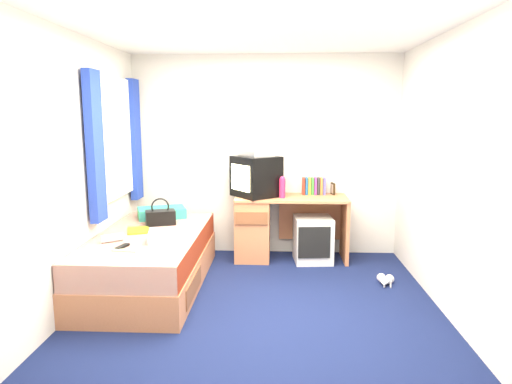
{
  "coord_description": "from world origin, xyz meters",
  "views": [
    {
      "loc": [
        0.17,
        -3.82,
        1.7
      ],
      "look_at": [
        -0.06,
        0.7,
        0.93
      ],
      "focal_mm": 32.0,
      "sensor_mm": 36.0,
      "label": 1
    }
  ],
  "objects_px": {
    "handbag": "(161,217)",
    "remote_control": "(122,246)",
    "towel": "(166,236)",
    "colour_swatch_fan": "(125,250)",
    "desk": "(268,225)",
    "pink_water_bottle": "(282,188)",
    "white_heels": "(385,282)",
    "storage_cube": "(313,239)",
    "aerosol_can": "(276,188)",
    "magazine": "(138,230)",
    "water_bottle": "(112,238)",
    "picture_frame": "(333,189)",
    "crt_tv": "(256,176)",
    "bed": "(151,260)",
    "vcr": "(256,153)",
    "pillow": "(162,213)"
  },
  "relations": [
    {
      "from": "handbag",
      "to": "remote_control",
      "type": "height_order",
      "value": "handbag"
    },
    {
      "from": "towel",
      "to": "colour_swatch_fan",
      "type": "xyz_separation_m",
      "value": [
        -0.28,
        -0.31,
        -0.05
      ]
    },
    {
      "from": "desk",
      "to": "handbag",
      "type": "distance_m",
      "value": 1.29
    },
    {
      "from": "pink_water_bottle",
      "to": "white_heels",
      "type": "xyz_separation_m",
      "value": [
        1.03,
        -0.75,
        -0.82
      ]
    },
    {
      "from": "storage_cube",
      "to": "aerosol_can",
      "type": "xyz_separation_m",
      "value": [
        -0.43,
        0.11,
        0.58
      ]
    },
    {
      "from": "handbag",
      "to": "magazine",
      "type": "xyz_separation_m",
      "value": [
        -0.15,
        -0.28,
        -0.08
      ]
    },
    {
      "from": "magazine",
      "to": "water_bottle",
      "type": "xyz_separation_m",
      "value": [
        -0.12,
        -0.4,
        0.03
      ]
    },
    {
      "from": "storage_cube",
      "to": "picture_frame",
      "type": "bearing_deg",
      "value": 41.31
    },
    {
      "from": "desk",
      "to": "aerosol_can",
      "type": "distance_m",
      "value": 0.45
    },
    {
      "from": "storage_cube",
      "to": "water_bottle",
      "type": "height_order",
      "value": "water_bottle"
    },
    {
      "from": "desk",
      "to": "handbag",
      "type": "xyz_separation_m",
      "value": [
        -1.12,
        -0.59,
        0.22
      ]
    },
    {
      "from": "storage_cube",
      "to": "picture_frame",
      "type": "height_order",
      "value": "picture_frame"
    },
    {
      "from": "crt_tv",
      "to": "magazine",
      "type": "bearing_deg",
      "value": -91.68
    },
    {
      "from": "aerosol_can",
      "to": "water_bottle",
      "type": "height_order",
      "value": "aerosol_can"
    },
    {
      "from": "colour_swatch_fan",
      "to": "remote_control",
      "type": "relative_size",
      "value": 1.38
    },
    {
      "from": "bed",
      "to": "magazine",
      "type": "relative_size",
      "value": 7.14
    },
    {
      "from": "bed",
      "to": "aerosol_can",
      "type": "bearing_deg",
      "value": 38.21
    },
    {
      "from": "crt_tv",
      "to": "white_heels",
      "type": "xyz_separation_m",
      "value": [
        1.34,
        -0.84,
        -0.94
      ]
    },
    {
      "from": "handbag",
      "to": "white_heels",
      "type": "distance_m",
      "value": 2.41
    },
    {
      "from": "towel",
      "to": "aerosol_can",
      "type": "bearing_deg",
      "value": 51.3
    },
    {
      "from": "colour_swatch_fan",
      "to": "remote_control",
      "type": "bearing_deg",
      "value": 118.88
    },
    {
      "from": "storage_cube",
      "to": "handbag",
      "type": "height_order",
      "value": "handbag"
    },
    {
      "from": "bed",
      "to": "vcr",
      "type": "relative_size",
      "value": 5.22
    },
    {
      "from": "picture_frame",
      "to": "white_heels",
      "type": "bearing_deg",
      "value": -79.09
    },
    {
      "from": "pink_water_bottle",
      "to": "handbag",
      "type": "xyz_separation_m",
      "value": [
        -1.29,
        -0.5,
        -0.24
      ]
    },
    {
      "from": "desk",
      "to": "magazine",
      "type": "height_order",
      "value": "desk"
    },
    {
      "from": "crt_tv",
      "to": "magazine",
      "type": "relative_size",
      "value": 2.29
    },
    {
      "from": "magazine",
      "to": "remote_control",
      "type": "bearing_deg",
      "value": -86.44
    },
    {
      "from": "remote_control",
      "to": "storage_cube",
      "type": "bearing_deg",
      "value": 51.99
    },
    {
      "from": "bed",
      "to": "crt_tv",
      "type": "height_order",
      "value": "crt_tv"
    },
    {
      "from": "aerosol_can",
      "to": "white_heels",
      "type": "xyz_separation_m",
      "value": [
        1.1,
        -0.86,
        -0.81
      ]
    },
    {
      "from": "pillow",
      "to": "storage_cube",
      "type": "height_order",
      "value": "pillow"
    },
    {
      "from": "pink_water_bottle",
      "to": "handbag",
      "type": "relative_size",
      "value": 0.64
    },
    {
      "from": "desk",
      "to": "storage_cube",
      "type": "height_order",
      "value": "desk"
    },
    {
      "from": "crt_tv",
      "to": "water_bottle",
      "type": "distance_m",
      "value": 1.84
    },
    {
      "from": "pillow",
      "to": "bed",
      "type": "bearing_deg",
      "value": -85.28
    },
    {
      "from": "crt_tv",
      "to": "magazine",
      "type": "xyz_separation_m",
      "value": [
        -1.14,
        -0.88,
        -0.44
      ]
    },
    {
      "from": "picture_frame",
      "to": "pink_water_bottle",
      "type": "distance_m",
      "value": 0.66
    },
    {
      "from": "desk",
      "to": "handbag",
      "type": "bearing_deg",
      "value": -152.28
    },
    {
      "from": "water_bottle",
      "to": "colour_swatch_fan",
      "type": "relative_size",
      "value": 0.91
    },
    {
      "from": "pink_water_bottle",
      "to": "white_heels",
      "type": "distance_m",
      "value": 1.51
    },
    {
      "from": "storage_cube",
      "to": "vcr",
      "type": "height_order",
      "value": "vcr"
    },
    {
      "from": "bed",
      "to": "aerosol_can",
      "type": "xyz_separation_m",
      "value": [
        1.24,
        0.98,
        0.58
      ]
    },
    {
      "from": "desk",
      "to": "picture_frame",
      "type": "relative_size",
      "value": 9.29
    },
    {
      "from": "vcr",
      "to": "crt_tv",
      "type": "bearing_deg",
      "value": -85.19
    },
    {
      "from": "pink_water_bottle",
      "to": "towel",
      "type": "relative_size",
      "value": 0.72
    },
    {
      "from": "bed",
      "to": "storage_cube",
      "type": "xyz_separation_m",
      "value": [
        1.67,
        0.86,
        -0.0
      ]
    },
    {
      "from": "vcr",
      "to": "bed",
      "type": "bearing_deg",
      "value": -80.63
    },
    {
      "from": "towel",
      "to": "magazine",
      "type": "distance_m",
      "value": 0.52
    },
    {
      "from": "magazine",
      "to": "water_bottle",
      "type": "height_order",
      "value": "water_bottle"
    }
  ]
}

